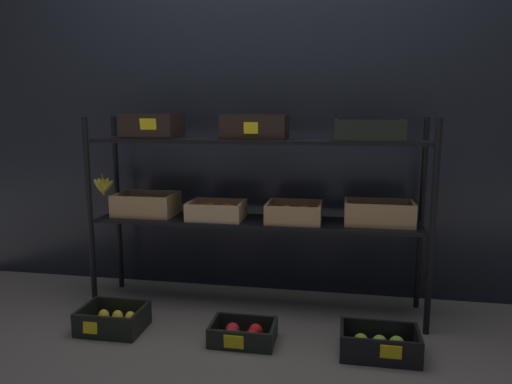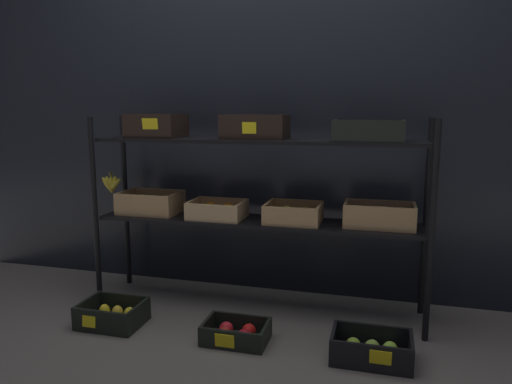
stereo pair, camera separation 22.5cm
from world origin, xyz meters
name	(u,v)px [view 1 (the left image)]	position (x,y,z in m)	size (l,w,h in m)	color
ground_plane	(256,307)	(0.00, 0.00, 0.00)	(10.00, 10.00, 0.00)	#605B56
storefront_wall	(267,115)	(0.00, 0.37, 1.12)	(4.26, 0.12, 2.23)	black
display_rack	(252,181)	(-0.02, 0.00, 0.75)	(1.99, 0.38, 1.13)	black
crate_ground_lemon	(113,321)	(-0.69, -0.42, 0.05)	(0.33, 0.26, 0.13)	black
crate_ground_apple_red	(243,334)	(0.01, -0.43, 0.04)	(0.32, 0.22, 0.10)	black
crate_ground_apple_green	(379,345)	(0.68, -0.45, 0.05)	(0.37, 0.24, 0.13)	black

